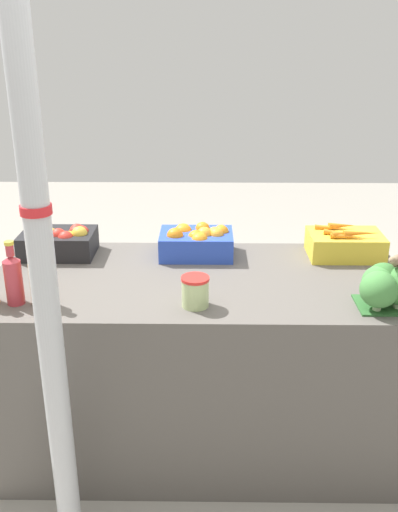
% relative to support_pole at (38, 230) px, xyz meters
% --- Properties ---
extents(ground_plane, '(10.00, 10.00, 0.00)m').
position_rel_support_pole_xyz_m(ground_plane, '(0.50, 0.61, -1.28)').
color(ground_plane, gray).
extents(market_table, '(1.83, 0.86, 0.85)m').
position_rel_support_pole_xyz_m(market_table, '(0.50, 0.61, -0.86)').
color(market_table, '#56514C').
rests_on(market_table, ground_plane).
extents(support_pole, '(0.10, 0.10, 2.57)m').
position_rel_support_pole_xyz_m(support_pole, '(0.00, 0.00, 0.00)').
color(support_pole, '#B7BABF').
rests_on(support_pole, ground_plane).
extents(apple_crate, '(0.35, 0.24, 0.15)m').
position_rel_support_pole_xyz_m(apple_crate, '(-0.17, 0.87, -0.36)').
color(apple_crate, black).
rests_on(apple_crate, market_table).
extents(orange_crate, '(0.35, 0.24, 0.15)m').
position_rel_support_pole_xyz_m(orange_crate, '(0.48, 0.87, -0.36)').
color(orange_crate, '#2847B7').
rests_on(orange_crate, market_table).
extents(carrot_crate, '(0.35, 0.24, 0.15)m').
position_rel_support_pole_xyz_m(carrot_crate, '(1.19, 0.87, -0.37)').
color(carrot_crate, gold).
rests_on(carrot_crate, market_table).
extents(broccoli_pile, '(0.23, 0.21, 0.18)m').
position_rel_support_pole_xyz_m(broccoli_pile, '(1.22, 0.32, -0.34)').
color(broccoli_pile, '#2D602D').
rests_on(broccoli_pile, market_table).
extents(juice_bottle_ruby, '(0.07, 0.07, 0.26)m').
position_rel_support_pole_xyz_m(juice_bottle_ruby, '(-0.23, 0.34, -0.32)').
color(juice_bottle_ruby, '#B2333D').
rests_on(juice_bottle_ruby, market_table).
extents(juice_bottle_amber, '(0.07, 0.07, 0.24)m').
position_rel_support_pole_xyz_m(juice_bottle_amber, '(-0.13, 0.34, -0.33)').
color(juice_bottle_amber, gold).
rests_on(juice_bottle_amber, market_table).
extents(pickle_jar, '(0.11, 0.11, 0.12)m').
position_rel_support_pole_xyz_m(pickle_jar, '(0.48, 0.33, -0.37)').
color(pickle_jar, '#B2C684').
rests_on(pickle_jar, market_table).
extents(sparrow_bird, '(0.10, 0.11, 0.05)m').
position_rel_support_pole_xyz_m(sparrow_bird, '(1.25, 0.32, -0.23)').
color(sparrow_bird, '#4C3D2D').
rests_on(sparrow_bird, broccoli_pile).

